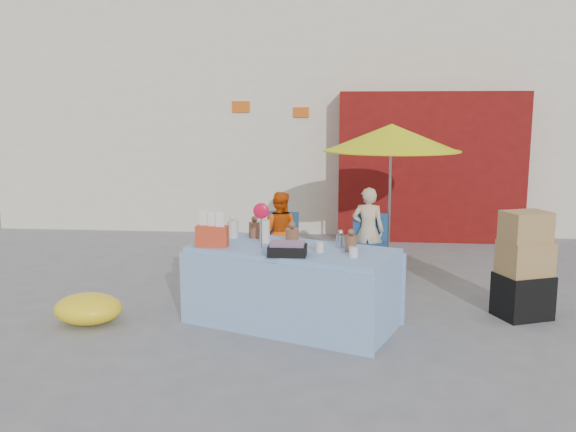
# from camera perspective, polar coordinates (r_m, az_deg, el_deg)

# --- Properties ---
(ground) EXTENTS (80.00, 80.00, 0.00)m
(ground) POSITION_cam_1_polar(r_m,az_deg,el_deg) (7.07, -0.65, -8.83)
(ground) COLOR slate
(ground) RESTS_ON ground
(backdrop) EXTENTS (14.00, 8.00, 7.80)m
(backdrop) POSITION_cam_1_polar(r_m,az_deg,el_deg) (14.22, 4.69, 13.08)
(backdrop) COLOR silver
(backdrop) RESTS_ON ground
(market_table) EXTENTS (2.40, 1.74, 1.32)m
(market_table) POSITION_cam_1_polar(r_m,az_deg,el_deg) (6.53, 0.32, -6.47)
(market_table) COLOR #97C0F2
(market_table) RESTS_ON ground
(chair_left) EXTENTS (0.54, 0.53, 0.85)m
(chair_left) POSITION_cam_1_polar(r_m,az_deg,el_deg) (8.59, -0.89, -3.73)
(chair_left) COLOR navy
(chair_left) RESTS_ON ground
(chair_right) EXTENTS (0.54, 0.53, 0.85)m
(chair_right) POSITION_cam_1_polar(r_m,az_deg,el_deg) (8.55, 7.49, -3.87)
(chair_right) COLOR navy
(chair_right) RESTS_ON ground
(vendor_orange) EXTENTS (0.61, 0.51, 1.15)m
(vendor_orange) POSITION_cam_1_polar(r_m,az_deg,el_deg) (8.65, -0.82, -1.48)
(vendor_orange) COLOR #E7520C
(vendor_orange) RESTS_ON ground
(vendor_beige) EXTENTS (0.48, 0.35, 1.22)m
(vendor_beige) POSITION_cam_1_polar(r_m,az_deg,el_deg) (8.60, 7.49, -1.36)
(vendor_beige) COLOR beige
(vendor_beige) RESTS_ON ground
(umbrella) EXTENTS (1.90, 1.90, 2.09)m
(umbrella) POSITION_cam_1_polar(r_m,az_deg,el_deg) (8.62, 9.65, 7.18)
(umbrella) COLOR gray
(umbrella) RESTS_ON ground
(box_stack) EXTENTS (0.66, 0.61, 1.19)m
(box_stack) POSITION_cam_1_polar(r_m,az_deg,el_deg) (7.18, 21.22, -4.65)
(box_stack) COLOR black
(box_stack) RESTS_ON ground
(tarp_bundle) EXTENTS (0.91, 0.83, 0.33)m
(tarp_bundle) POSITION_cam_1_polar(r_m,az_deg,el_deg) (6.95, -18.20, -8.24)
(tarp_bundle) COLOR yellow
(tarp_bundle) RESTS_ON ground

